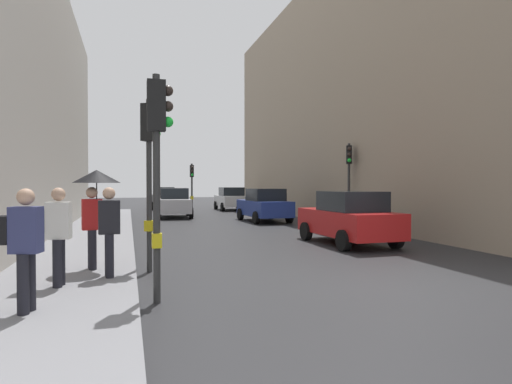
{
  "coord_description": "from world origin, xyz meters",
  "views": [
    {
      "loc": [
        -5.07,
        -7.41,
        1.99
      ],
      "look_at": [
        -0.71,
        7.41,
        1.72
      ],
      "focal_mm": 30.59,
      "sensor_mm": 36.0,
      "label": 1
    }
  ],
  "objects": [
    {
      "name": "ground_plane",
      "position": [
        0.0,
        0.0,
        0.0
      ],
      "size": [
        120.0,
        120.0,
        0.0
      ],
      "primitive_type": "plane",
      "color": "#28282B"
    },
    {
      "name": "sidewalk_kerb",
      "position": [
        -6.27,
        6.0,
        0.08
      ],
      "size": [
        2.71,
        40.0,
        0.16
      ],
      "primitive_type": "cube",
      "color": "gray",
      "rests_on": "ground"
    },
    {
      "name": "building_facade_right",
      "position": [
        10.91,
        15.03,
        6.81
      ],
      "size": [
        12.0,
        30.39,
        13.62
      ],
      "primitive_type": "cube",
      "color": "gray",
      "rests_on": "ground"
    },
    {
      "name": "traffic_light_far_median",
      "position": [
        -0.79,
        23.11,
        2.38
      ],
      "size": [
        0.25,
        0.43,
        3.44
      ],
      "color": "#2D2D2D",
      "rests_on": "ground"
    },
    {
      "name": "traffic_light_near_left",
      "position": [
        -4.59,
        0.02,
        2.63
      ],
      "size": [
        0.43,
        0.24,
        3.81
      ],
      "color": "#2D2D2D",
      "rests_on": "ground"
    },
    {
      "name": "traffic_light_near_right",
      "position": [
        -4.59,
        2.7,
        2.69
      ],
      "size": [
        0.44,
        0.37,
        3.9
      ],
      "color": "#2D2D2D",
      "rests_on": "ground"
    },
    {
      "name": "traffic_light_mid_street",
      "position": [
        4.6,
        10.46,
        2.66
      ],
      "size": [
        0.34,
        0.45,
        3.86
      ],
      "color": "#2D2D2D",
      "rests_on": "ground"
    },
    {
      "name": "car_silver_hatchback",
      "position": [
        -2.39,
        19.18,
        0.88
      ],
      "size": [
        2.23,
        4.31,
        1.76
      ],
      "color": "#BCBCC1",
      "rests_on": "ground"
    },
    {
      "name": "car_blue_van",
      "position": [
        1.9,
        14.75,
        0.88
      ],
      "size": [
        2.18,
        4.28,
        1.76
      ],
      "color": "navy",
      "rests_on": "ground"
    },
    {
      "name": "car_red_sedan",
      "position": [
        1.93,
        5.52,
        0.88
      ],
      "size": [
        2.09,
        4.24,
        1.76
      ],
      "color": "red",
      "rests_on": "ground"
    },
    {
      "name": "car_white_compact",
      "position": [
        2.52,
        25.34,
        0.88
      ],
      "size": [
        2.04,
        4.21,
        1.76
      ],
      "color": "silver",
      "rests_on": "ground"
    },
    {
      "name": "car_dark_suv",
      "position": [
        -2.31,
        28.66,
        0.88
      ],
      "size": [
        2.03,
        4.21,
        1.76
      ],
      "color": "black",
      "rests_on": "ground"
    },
    {
      "name": "pedestrian_with_umbrella",
      "position": [
        -5.75,
        2.58,
        1.84
      ],
      "size": [
        1.0,
        1.0,
        2.14
      ],
      "color": "black",
      "rests_on": "sidewalk_kerb"
    },
    {
      "name": "pedestrian_with_grey_backpack",
      "position": [
        -6.51,
        -0.55,
        1.16
      ],
      "size": [
        0.65,
        0.41,
        1.77
      ],
      "color": "black",
      "rests_on": "sidewalk_kerb"
    },
    {
      "name": "pedestrian_with_black_backpack",
      "position": [
        -6.31,
        1.05,
        1.16
      ],
      "size": [
        0.63,
        0.37,
        1.77
      ],
      "color": "black",
      "rests_on": "sidewalk_kerb"
    },
    {
      "name": "pedestrian_in_dark_coat",
      "position": [
        -5.43,
        1.62,
        1.13
      ],
      "size": [
        0.43,
        0.36,
        1.77
      ],
      "color": "black",
      "rests_on": "sidewalk_kerb"
    }
  ]
}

